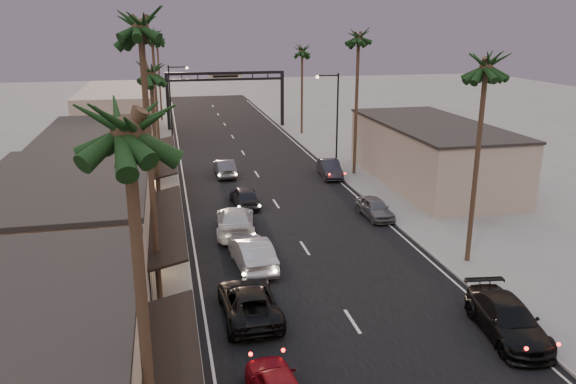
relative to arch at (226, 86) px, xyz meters
name	(u,v)px	position (x,y,z in m)	size (l,w,h in m)	color
ground	(269,193)	(0.00, -30.00, -5.53)	(200.00, 200.00, 0.00)	slate
road	(259,177)	(0.00, -25.00, -5.53)	(14.00, 120.00, 0.02)	black
sidewalk_left	(151,164)	(-9.50, -18.00, -5.47)	(5.00, 92.00, 0.12)	slate
sidewalk_right	(337,154)	(9.50, -18.00, -5.47)	(5.00, 92.00, 0.12)	slate
storefront_mid	(70,234)	(-13.00, -44.00, -2.78)	(8.00, 14.00, 5.50)	#A29181
storefront_far	(101,165)	(-13.00, -28.00, -3.03)	(8.00, 16.00, 5.00)	#C1AE94
storefront_dist	(120,114)	(-13.00, -5.00, -2.53)	(8.00, 20.00, 6.00)	#A29181
building_right	(431,154)	(14.00, -30.00, -3.03)	(8.00, 18.00, 5.00)	#A29181
arch	(226,86)	(0.00, 0.00, 0.00)	(15.20, 0.40, 7.27)	black
streetlight_right	(334,115)	(6.92, -25.00, -0.20)	(2.13, 0.30, 9.00)	black
streetlight_left	(173,101)	(-6.92, -12.00, -0.20)	(2.13, 0.30, 9.00)	black
palm_la	(126,110)	(-8.60, -61.00, 5.91)	(3.20, 3.20, 13.20)	#38281C
palm_lb	(140,17)	(-8.60, -48.00, 7.85)	(3.20, 3.20, 15.20)	#38281C
palm_lc	(150,66)	(-8.60, -34.00, 4.94)	(3.20, 3.20, 12.20)	#38281C
palm_ld	(152,31)	(-8.60, -15.00, 6.88)	(3.20, 3.20, 14.20)	#38281C
palm_ra	(487,58)	(8.60, -46.00, 5.91)	(3.20, 3.20, 13.20)	#38281C
palm_rb	(359,33)	(8.60, -26.00, 6.88)	(3.20, 3.20, 14.20)	#38281C
palm_rc	(302,47)	(8.60, -6.00, 4.94)	(3.20, 3.20, 12.20)	#38281C
palm_far	(157,37)	(-8.30, 8.00, 5.91)	(3.20, 3.20, 13.20)	#38281C
oncoming_pickup	(249,302)	(-4.56, -49.48, -4.78)	(2.51, 5.45, 1.51)	black
oncoming_silver	(252,253)	(-3.55, -43.98, -4.69)	(1.80, 5.15, 1.70)	#98989D
oncoming_white	(235,221)	(-3.79, -38.48, -4.67)	(2.41, 5.92, 1.72)	#BDBDBD
oncoming_dgrey	(245,196)	(-2.39, -32.98, -4.77)	(1.80, 4.48, 1.53)	black
oncoming_grey_far	(225,168)	(-2.89, -23.94, -4.78)	(1.59, 4.56, 1.50)	#424247
curbside_black	(507,319)	(6.20, -53.57, -4.74)	(2.22, 5.47, 1.59)	black
curbside_grey	(375,208)	(6.20, -37.53, -4.83)	(1.66, 4.12, 1.40)	#4E4F53
curbside_far	(330,169)	(6.20, -26.32, -4.77)	(1.61, 4.62, 1.52)	black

